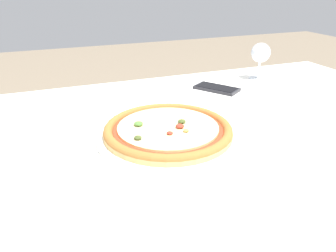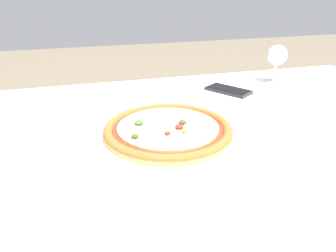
{
  "view_description": "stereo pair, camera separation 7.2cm",
  "coord_description": "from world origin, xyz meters",
  "px_view_note": "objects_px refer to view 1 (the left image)",
  "views": [
    {
      "loc": [
        -0.38,
        -0.64,
        1.07
      ],
      "look_at": [
        -0.13,
        0.01,
        0.76
      ],
      "focal_mm": 35.0,
      "sensor_mm": 36.0,
      "label": 1
    },
    {
      "loc": [
        -0.31,
        -0.66,
        1.07
      ],
      "look_at": [
        -0.13,
        0.01,
        0.76
      ],
      "focal_mm": 35.0,
      "sensor_mm": 36.0,
      "label": 2
    }
  ],
  "objects_px": {
    "wine_glass_far_left": "(261,54)",
    "cell_phone": "(217,88)",
    "dining_table": "(216,158)",
    "fork": "(25,146)",
    "pizza_plate": "(168,131)"
  },
  "relations": [
    {
      "from": "wine_glass_far_left",
      "to": "cell_phone",
      "type": "relative_size",
      "value": 0.84
    },
    {
      "from": "wine_glass_far_left",
      "to": "cell_phone",
      "type": "distance_m",
      "value": 0.23
    },
    {
      "from": "pizza_plate",
      "to": "cell_phone",
      "type": "xyz_separation_m",
      "value": [
        0.28,
        0.27,
        -0.01
      ]
    },
    {
      "from": "dining_table",
      "to": "cell_phone",
      "type": "bearing_deg",
      "value": 61.46
    },
    {
      "from": "pizza_plate",
      "to": "cell_phone",
      "type": "relative_size",
      "value": 2.11
    },
    {
      "from": "dining_table",
      "to": "pizza_plate",
      "type": "distance_m",
      "value": 0.16
    },
    {
      "from": "pizza_plate",
      "to": "fork",
      "type": "height_order",
      "value": "pizza_plate"
    },
    {
      "from": "pizza_plate",
      "to": "fork",
      "type": "bearing_deg",
      "value": 167.42
    },
    {
      "from": "wine_glass_far_left",
      "to": "dining_table",
      "type": "bearing_deg",
      "value": -136.74
    },
    {
      "from": "wine_glass_far_left",
      "to": "cell_phone",
      "type": "xyz_separation_m",
      "value": [
        -0.2,
        -0.05,
        -0.09
      ]
    },
    {
      "from": "cell_phone",
      "to": "pizza_plate",
      "type": "bearing_deg",
      "value": -135.84
    },
    {
      "from": "dining_table",
      "to": "cell_phone",
      "type": "distance_m",
      "value": 0.33
    },
    {
      "from": "wine_glass_far_left",
      "to": "cell_phone",
      "type": "bearing_deg",
      "value": -165.21
    },
    {
      "from": "dining_table",
      "to": "fork",
      "type": "bearing_deg",
      "value": 170.18
    },
    {
      "from": "fork",
      "to": "pizza_plate",
      "type": "bearing_deg",
      "value": -12.58
    }
  ]
}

